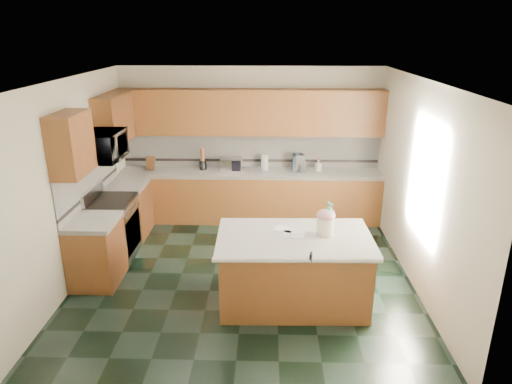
{
  "coord_description": "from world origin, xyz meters",
  "views": [
    {
      "loc": [
        0.32,
        -5.7,
        3.29
      ],
      "look_at": [
        0.15,
        0.35,
        1.12
      ],
      "focal_mm": 32.0,
      "sensor_mm": 36.0,
      "label": 1
    }
  ],
  "objects_px": {
    "island_top": "(295,238)",
    "knife_block": "(151,163)",
    "island_base": "(293,272)",
    "toaster_oven": "(231,164)",
    "soap_bottle_island": "(329,218)",
    "coffee_maker": "(299,162)",
    "treat_jar": "(325,226)"
  },
  "relations": [
    {
      "from": "island_top",
      "to": "treat_jar",
      "type": "bearing_deg",
      "value": 8.45
    },
    {
      "from": "treat_jar",
      "to": "soap_bottle_island",
      "type": "height_order",
      "value": "soap_bottle_island"
    },
    {
      "from": "soap_bottle_island",
      "to": "knife_block",
      "type": "bearing_deg",
      "value": 116.58
    },
    {
      "from": "island_top",
      "to": "soap_bottle_island",
      "type": "xyz_separation_m",
      "value": [
        0.41,
        0.09,
        0.23
      ]
    },
    {
      "from": "knife_block",
      "to": "toaster_oven",
      "type": "bearing_deg",
      "value": 8.16
    },
    {
      "from": "island_base",
      "to": "soap_bottle_island",
      "type": "relative_size",
      "value": 4.38
    },
    {
      "from": "island_base",
      "to": "coffee_maker",
      "type": "distance_m",
      "value": 2.83
    },
    {
      "from": "island_top",
      "to": "coffee_maker",
      "type": "bearing_deg",
      "value": 84.49
    },
    {
      "from": "treat_jar",
      "to": "coffee_maker",
      "type": "xyz_separation_m",
      "value": [
        -0.16,
        2.69,
        0.04
      ]
    },
    {
      "from": "island_base",
      "to": "island_top",
      "type": "height_order",
      "value": "island_top"
    },
    {
      "from": "soap_bottle_island",
      "to": "coffee_maker",
      "type": "height_order",
      "value": "soap_bottle_island"
    },
    {
      "from": "island_top",
      "to": "soap_bottle_island",
      "type": "height_order",
      "value": "soap_bottle_island"
    },
    {
      "from": "toaster_oven",
      "to": "island_top",
      "type": "bearing_deg",
      "value": -75.48
    },
    {
      "from": "coffee_maker",
      "to": "treat_jar",
      "type": "bearing_deg",
      "value": -100.13
    },
    {
      "from": "island_base",
      "to": "toaster_oven",
      "type": "bearing_deg",
      "value": 108.75
    },
    {
      "from": "soap_bottle_island",
      "to": "coffee_maker",
      "type": "relative_size",
      "value": 1.38
    },
    {
      "from": "treat_jar",
      "to": "soap_bottle_island",
      "type": "distance_m",
      "value": 0.11
    },
    {
      "from": "soap_bottle_island",
      "to": "toaster_oven",
      "type": "xyz_separation_m",
      "value": [
        -1.4,
        2.63,
        -0.09
      ]
    },
    {
      "from": "island_top",
      "to": "island_base",
      "type": "bearing_deg",
      "value": -1.12
    },
    {
      "from": "soap_bottle_island",
      "to": "knife_block",
      "type": "relative_size",
      "value": 1.67
    },
    {
      "from": "island_base",
      "to": "treat_jar",
      "type": "relative_size",
      "value": 8.16
    },
    {
      "from": "coffee_maker",
      "to": "island_top",
      "type": "bearing_deg",
      "value": -107.95
    },
    {
      "from": "toaster_oven",
      "to": "island_base",
      "type": "bearing_deg",
      "value": -75.48
    },
    {
      "from": "knife_block",
      "to": "coffee_maker",
      "type": "distance_m",
      "value": 2.63
    },
    {
      "from": "soap_bottle_island",
      "to": "toaster_oven",
      "type": "bearing_deg",
      "value": 97.4
    },
    {
      "from": "knife_block",
      "to": "island_base",
      "type": "bearing_deg",
      "value": -40.16
    },
    {
      "from": "island_base",
      "to": "toaster_oven",
      "type": "relative_size",
      "value": 4.51
    },
    {
      "from": "treat_jar",
      "to": "toaster_oven",
      "type": "bearing_deg",
      "value": 96.74
    },
    {
      "from": "coffee_maker",
      "to": "island_base",
      "type": "bearing_deg",
      "value": -107.95
    },
    {
      "from": "island_top",
      "to": "knife_block",
      "type": "distance_m",
      "value": 3.64
    },
    {
      "from": "toaster_oven",
      "to": "coffee_maker",
      "type": "xyz_separation_m",
      "value": [
        1.19,
        0.03,
        0.03
      ]
    },
    {
      "from": "island_base",
      "to": "soap_bottle_island",
      "type": "distance_m",
      "value": 0.81
    }
  ]
}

